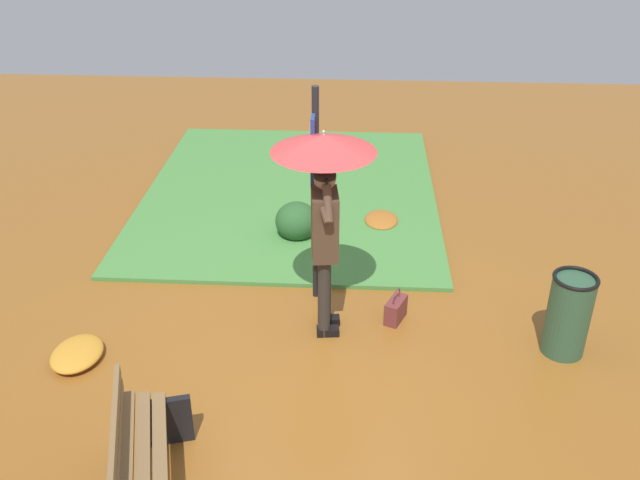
% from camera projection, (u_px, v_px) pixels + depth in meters
% --- Properties ---
extents(ground_plane, '(18.00, 18.00, 0.00)m').
position_uv_depth(ground_plane, '(321.00, 338.00, 6.77)').
color(ground_plane, brown).
extents(grass_verge, '(4.80, 4.00, 0.05)m').
position_uv_depth(grass_verge, '(291.00, 192.00, 9.66)').
color(grass_verge, '#47843D').
rests_on(grass_verge, ground_plane).
extents(person_with_umbrella, '(0.96, 0.96, 2.04)m').
position_uv_depth(person_with_umbrella, '(324.00, 184.00, 6.22)').
color(person_with_umbrella, '#2D2823').
rests_on(person_with_umbrella, ground_plane).
extents(info_sign_post, '(0.44, 0.07, 2.30)m').
position_uv_depth(info_sign_post, '(315.00, 172.00, 6.73)').
color(info_sign_post, black).
rests_on(info_sign_post, ground_plane).
extents(handbag, '(0.33, 0.25, 0.37)m').
position_uv_depth(handbag, '(396.00, 309.00, 6.97)').
color(handbag, brown).
rests_on(handbag, ground_plane).
extents(park_bench, '(1.43, 0.74, 0.75)m').
position_uv_depth(park_bench, '(138.00, 466.00, 4.82)').
color(park_bench, black).
rests_on(park_bench, ground_plane).
extents(trash_bin, '(0.42, 0.42, 0.83)m').
position_uv_depth(trash_bin, '(568.00, 314.00, 6.39)').
color(trash_bin, '#2D5138').
rests_on(trash_bin, ground_plane).
extents(shrub_cluster, '(0.58, 0.52, 0.47)m').
position_uv_depth(shrub_cluster, '(298.00, 221.00, 8.46)').
color(shrub_cluster, '#285628').
rests_on(shrub_cluster, ground_plane).
extents(leaf_pile_near_person, '(0.54, 0.43, 0.12)m').
position_uv_depth(leaf_pile_near_person, '(381.00, 220.00, 8.84)').
color(leaf_pile_near_person, '#A86023').
rests_on(leaf_pile_near_person, ground_plane).
extents(leaf_pile_by_bench, '(0.59, 0.47, 0.13)m').
position_uv_depth(leaf_pile_by_bench, '(77.00, 354.00, 6.45)').
color(leaf_pile_by_bench, '#C68428').
rests_on(leaf_pile_by_bench, ground_plane).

